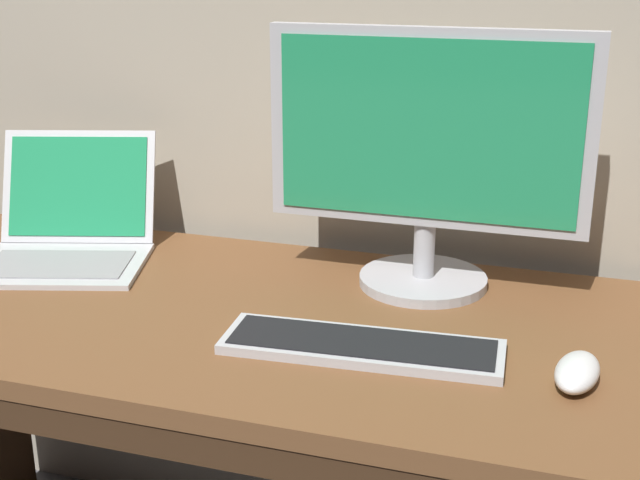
# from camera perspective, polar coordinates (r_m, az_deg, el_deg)

# --- Properties ---
(desk) EXTENTS (1.64, 0.69, 0.73)m
(desk) POSITION_cam_1_polar(r_m,az_deg,el_deg) (1.57, -3.28, -12.02)
(desk) COLOR brown
(desk) RESTS_ON ground
(laptop_silver) EXTENTS (0.40, 0.41, 0.23)m
(laptop_silver) POSITION_cam_1_polar(r_m,az_deg,el_deg) (1.79, -16.35, 0.47)
(laptop_silver) COLOR silver
(laptop_silver) RESTS_ON desk
(external_monitor) EXTENTS (0.57, 0.23, 0.47)m
(external_monitor) POSITION_cam_1_polar(r_m,az_deg,el_deg) (1.52, 7.08, 5.54)
(external_monitor) COLOR #B7B7BC
(external_monitor) RESTS_ON desk
(wired_keyboard) EXTENTS (0.44, 0.16, 0.02)m
(wired_keyboard) POSITION_cam_1_polar(r_m,az_deg,el_deg) (1.34, 2.78, -7.04)
(wired_keyboard) COLOR #BCBCC1
(wired_keyboard) RESTS_ON desk
(computer_mouse) EXTENTS (0.08, 0.13, 0.04)m
(computer_mouse) POSITION_cam_1_polar(r_m,az_deg,el_deg) (1.29, 16.63, -8.36)
(computer_mouse) COLOR white
(computer_mouse) RESTS_ON desk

